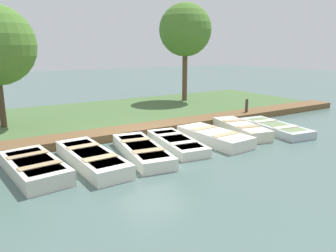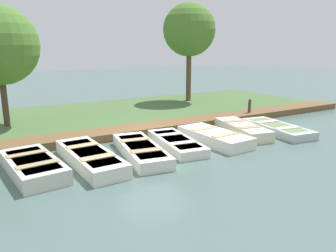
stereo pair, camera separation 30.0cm
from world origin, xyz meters
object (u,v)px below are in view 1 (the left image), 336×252
rowboat_2 (142,150)px  mooring_post_far (246,108)px  rowboat_0 (34,167)px  rowboat_6 (275,128)px  rowboat_5 (241,129)px  rowboat_4 (214,137)px  park_tree_left (185,30)px  rowboat_3 (176,143)px  rowboat_1 (91,158)px

rowboat_2 → mooring_post_far: bearing=117.8°
rowboat_0 → rowboat_6: rowboat_0 is taller
rowboat_5 → rowboat_4: bearing=-65.9°
rowboat_2 → mooring_post_far: size_ratio=3.55×
park_tree_left → rowboat_0: bearing=-53.1°
rowboat_6 → park_tree_left: size_ratio=0.56×
rowboat_2 → mooring_post_far: (-2.46, 7.00, 0.30)m
rowboat_2 → rowboat_4: bearing=98.7°
rowboat_2 → rowboat_3: bearing=107.6°
rowboat_4 → rowboat_0: bearing=-95.0°
rowboat_1 → rowboat_6: bearing=86.1°
rowboat_4 → rowboat_6: 3.13m
rowboat_6 → rowboat_4: bearing=-84.6°
rowboat_0 → rowboat_3: (-0.11, 4.68, -0.06)m
rowboat_1 → rowboat_6: size_ratio=1.05×
rowboat_1 → rowboat_5: bearing=90.0°
rowboat_4 → rowboat_5: bearing=98.4°
rowboat_0 → rowboat_5: bearing=85.2°
mooring_post_far → rowboat_1: bearing=-74.4°
rowboat_5 → park_tree_left: (-7.39, 2.34, 4.14)m
rowboat_4 → rowboat_5: size_ratio=0.97×
rowboat_2 → rowboat_6: rowboat_2 is taller
rowboat_4 → mooring_post_far: 4.73m
rowboat_0 → rowboat_6: (0.20, 9.30, -0.06)m
rowboat_4 → park_tree_left: (-7.75, 4.01, 4.15)m
rowboat_3 → rowboat_0: bearing=-81.0°
rowboat_0 → mooring_post_far: (-2.33, 10.20, 0.27)m
rowboat_2 → rowboat_1: bearing=-83.2°
rowboat_3 → rowboat_5: (-0.14, 3.17, 0.06)m
rowboat_6 → park_tree_left: bearing=-179.4°
rowboat_6 → park_tree_left: park_tree_left is taller
rowboat_4 → mooring_post_far: bearing=117.4°
rowboat_6 → mooring_post_far: 2.71m
rowboat_0 → rowboat_1: rowboat_0 is taller
rowboat_3 → rowboat_6: size_ratio=0.95×
rowboat_0 → rowboat_1: (0.07, 1.57, -0.01)m
rowboat_0 → rowboat_3: size_ratio=0.94×
rowboat_2 → rowboat_3: rowboat_2 is taller
park_tree_left → rowboat_4: bearing=-27.4°
rowboat_1 → rowboat_6: 7.74m
rowboat_1 → rowboat_3: 3.11m
rowboat_3 → park_tree_left: (-7.52, 5.51, 4.20)m
rowboat_0 → rowboat_2: (0.12, 3.20, -0.03)m
rowboat_1 → rowboat_5: rowboat_5 is taller
rowboat_5 → park_tree_left: park_tree_left is taller
rowboat_4 → rowboat_6: bearing=84.5°
rowboat_3 → rowboat_4: 1.51m
rowboat_1 → park_tree_left: 12.28m
park_tree_left → rowboat_2: bearing=-42.0°
rowboat_1 → rowboat_6: (0.13, 7.73, -0.05)m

